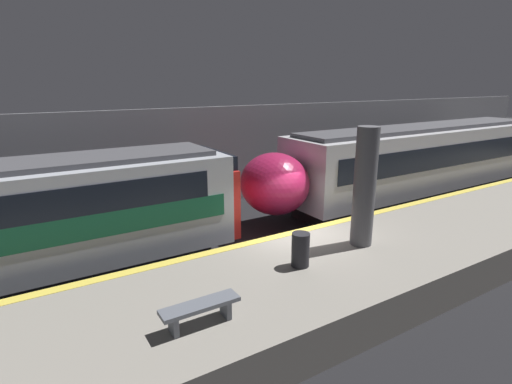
{
  "coord_description": "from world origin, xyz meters",
  "views": [
    {
      "loc": [
        -6.98,
        -9.07,
        5.42
      ],
      "look_at": [
        -0.79,
        0.93,
        2.14
      ],
      "focal_mm": 28.0,
      "sensor_mm": 36.0,
      "label": 1
    }
  ],
  "objects_px": {
    "train_modern": "(410,164)",
    "trash_bin": "(300,250)",
    "support_pillar_near": "(365,187)",
    "platform_bench": "(200,309)"
  },
  "relations": [
    {
      "from": "support_pillar_near",
      "to": "trash_bin",
      "type": "bearing_deg",
      "value": -174.91
    },
    {
      "from": "support_pillar_near",
      "to": "train_modern",
      "type": "height_order",
      "value": "support_pillar_near"
    },
    {
      "from": "support_pillar_near",
      "to": "platform_bench",
      "type": "distance_m",
      "value": 5.66
    },
    {
      "from": "train_modern",
      "to": "trash_bin",
      "type": "bearing_deg",
      "value": -155.75
    },
    {
      "from": "support_pillar_near",
      "to": "trash_bin",
      "type": "height_order",
      "value": "support_pillar_near"
    },
    {
      "from": "trash_bin",
      "to": "support_pillar_near",
      "type": "bearing_deg",
      "value": 5.09
    },
    {
      "from": "trash_bin",
      "to": "train_modern",
      "type": "bearing_deg",
      "value": 24.25
    },
    {
      "from": "support_pillar_near",
      "to": "train_modern",
      "type": "bearing_deg",
      "value": 29.36
    },
    {
      "from": "platform_bench",
      "to": "support_pillar_near",
      "type": "bearing_deg",
      "value": 12.49
    },
    {
      "from": "train_modern",
      "to": "support_pillar_near",
      "type": "bearing_deg",
      "value": -150.64
    }
  ]
}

